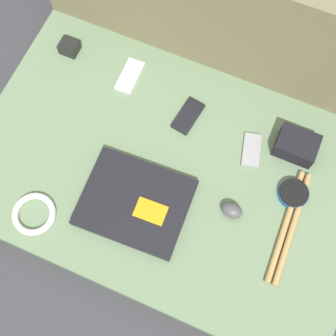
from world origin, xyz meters
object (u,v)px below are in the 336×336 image
charger_brick (69,47)px  phone_small (130,76)px  laptop (135,202)px  speaker_puck (293,194)px  phone_silver (188,116)px  camera_pouch (297,145)px  computer_mouse (232,210)px  phone_black (252,150)px

charger_brick → phone_small: bearing=-3.0°
laptop → speaker_puck: size_ratio=3.55×
phone_silver → phone_small: phone_silver is taller
phone_small → camera_pouch: size_ratio=1.02×
camera_pouch → charger_brick: (-0.79, 0.04, -0.01)m
speaker_puck → laptop: bearing=-153.3°
laptop → charger_brick: 0.57m
phone_silver → camera_pouch: 0.34m
laptop → speaker_puck: bearing=24.0°
computer_mouse → phone_silver: 0.33m
phone_silver → phone_black: 0.22m
speaker_puck → charger_brick: (-0.83, 0.18, 0.01)m
phone_black → camera_pouch: size_ratio=0.97×
phone_silver → phone_black: (0.22, -0.03, -0.00)m
laptop → charger_brick: bearing=134.1°
laptop → speaker_puck: (0.41, 0.21, -0.00)m
camera_pouch → charger_brick: bearing=176.9°
computer_mouse → phone_silver: computer_mouse is taller
laptop → phone_small: laptop is taller
computer_mouse → camera_pouch: (0.11, 0.26, 0.01)m
laptop → phone_silver: (0.03, 0.32, -0.01)m
speaker_puck → camera_pouch: size_ratio=0.74×
phone_silver → charger_brick: 0.46m
phone_small → speaker_puck: bearing=-17.1°
phone_silver → phone_black: bearing=0.6°
phone_silver → computer_mouse: bearing=-37.1°
charger_brick → phone_silver: bearing=-8.9°
computer_mouse → camera_pouch: bearing=67.4°
laptop → camera_pouch: size_ratio=2.61×
speaker_puck → camera_pouch: 0.15m
phone_black → charger_brick: charger_brick is taller
phone_black → phone_silver: bearing=158.6°
laptop → phone_small: 0.43m
laptop → phone_silver: laptop is taller
phone_small → charger_brick: (-0.22, 0.01, 0.02)m
laptop → computer_mouse: 0.28m
phone_silver → phone_black: phone_silver is taller
laptop → phone_black: laptop is taller
laptop → camera_pouch: bearing=40.3°
laptop → camera_pouch: camera_pouch is taller
speaker_puck → phone_silver: speaker_puck is taller
phone_black → charger_brick: size_ratio=2.04×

